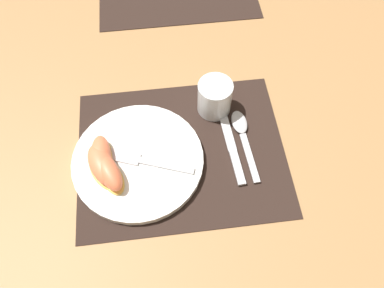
# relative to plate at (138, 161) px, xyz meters

# --- Properties ---
(ground_plane) EXTENTS (3.00, 3.00, 0.00)m
(ground_plane) POSITION_rel_plate_xyz_m (0.09, 0.02, -0.01)
(ground_plane) COLOR #A37547
(placemat) EXTENTS (0.44, 0.36, 0.00)m
(placemat) POSITION_rel_plate_xyz_m (0.09, 0.02, -0.01)
(placemat) COLOR black
(placemat) RESTS_ON ground_plane
(plate) EXTENTS (0.27, 0.27, 0.02)m
(plate) POSITION_rel_plate_xyz_m (0.00, 0.00, 0.00)
(plate) COLOR white
(plate) RESTS_ON placemat
(juice_glass) EXTENTS (0.08, 0.08, 0.08)m
(juice_glass) POSITION_rel_plate_xyz_m (0.18, 0.12, 0.03)
(juice_glass) COLOR silver
(juice_glass) RESTS_ON placemat
(knife) EXTENTS (0.03, 0.20, 0.01)m
(knife) POSITION_rel_plate_xyz_m (0.20, 0.02, -0.01)
(knife) COLOR #BCBCC1
(knife) RESTS_ON placemat
(spoon) EXTENTS (0.04, 0.18, 0.01)m
(spoon) POSITION_rel_plate_xyz_m (0.23, 0.05, -0.00)
(spoon) COLOR #BCBCC1
(spoon) RESTS_ON placemat
(fork) EXTENTS (0.18, 0.08, 0.00)m
(fork) POSITION_rel_plate_xyz_m (0.01, -0.01, 0.01)
(fork) COLOR #BCBCC1
(fork) RESTS_ON plate
(citrus_wedge_0) EXTENTS (0.05, 0.10, 0.04)m
(citrus_wedge_0) POSITION_rel_plate_xyz_m (-0.07, 0.00, 0.02)
(citrus_wedge_0) COLOR #F7C656
(citrus_wedge_0) RESTS_ON plate
(citrus_wedge_1) EXTENTS (0.09, 0.11, 0.04)m
(citrus_wedge_1) POSITION_rel_plate_xyz_m (-0.07, -0.02, 0.03)
(citrus_wedge_1) COLOR #F7C656
(citrus_wedge_1) RESTS_ON plate
(citrus_wedge_2) EXTENTS (0.08, 0.11, 0.04)m
(citrus_wedge_2) POSITION_rel_plate_xyz_m (-0.06, -0.03, 0.03)
(citrus_wedge_2) COLOR #F7C656
(citrus_wedge_2) RESTS_ON plate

